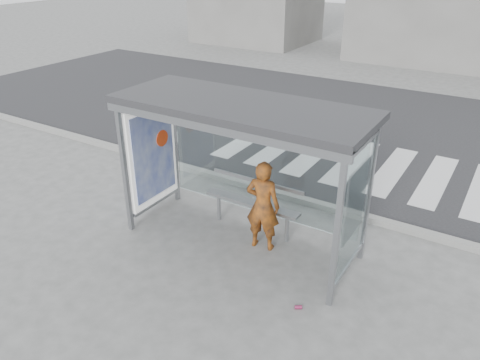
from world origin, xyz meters
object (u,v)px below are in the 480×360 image
at_px(bus_shelter, 224,135).
at_px(person, 263,206).
at_px(soda_can, 298,307).
at_px(bench, 252,203).

height_order(bus_shelter, person, bus_shelter).
height_order(bus_shelter, soda_can, bus_shelter).
distance_m(person, soda_can, 1.87).
bearing_deg(bus_shelter, person, 2.94).
bearing_deg(bench, person, -42.21).
bearing_deg(soda_can, bench, 137.82).
distance_m(bus_shelter, bench, 1.51).
height_order(bus_shelter, bench, bus_shelter).
distance_m(person, bench, 0.64).
xyz_separation_m(bus_shelter, bench, (0.33, 0.44, -1.41)).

